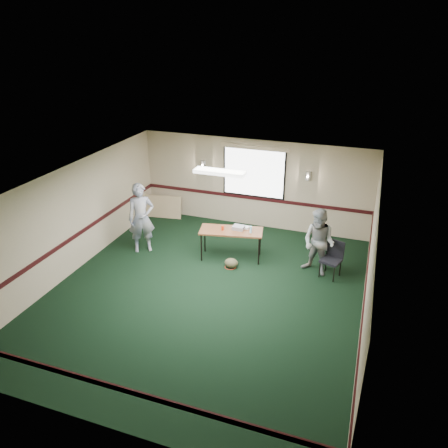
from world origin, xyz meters
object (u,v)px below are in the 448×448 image
(person_left, at_px, (141,218))
(person_right, at_px, (319,243))
(folding_table, at_px, (231,232))
(conference_chair, at_px, (333,256))
(projector, at_px, (239,228))

(person_left, bearing_deg, person_right, -29.78)
(folding_table, bearing_deg, conference_chair, -11.46)
(person_left, bearing_deg, conference_chair, -29.74)
(projector, height_order, person_left, person_left)
(conference_chair, distance_m, person_right, 0.49)
(folding_table, distance_m, person_right, 2.27)
(folding_table, relative_size, projector, 5.93)
(conference_chair, bearing_deg, projector, -165.27)
(person_right, bearing_deg, conference_chair, 26.56)
(projector, height_order, person_right, person_right)
(person_left, distance_m, person_right, 4.71)
(conference_chair, relative_size, person_right, 0.53)
(folding_table, bearing_deg, projector, 23.11)
(projector, xyz_separation_m, conference_chair, (2.47, -0.11, -0.33))
(projector, xyz_separation_m, person_right, (2.11, -0.14, -0.01))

